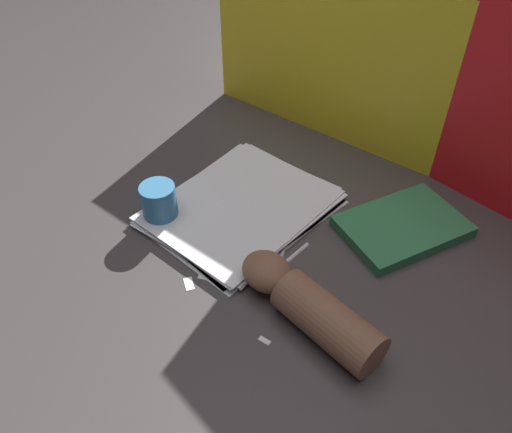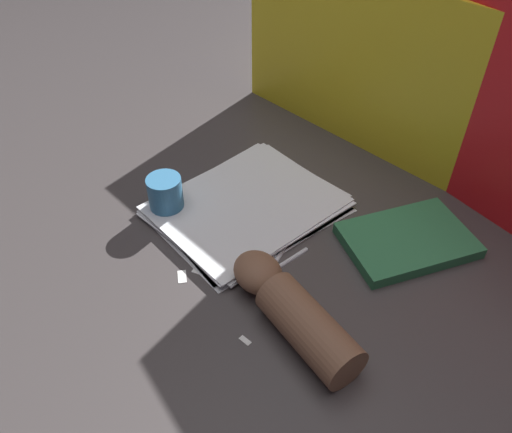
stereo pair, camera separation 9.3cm
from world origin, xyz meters
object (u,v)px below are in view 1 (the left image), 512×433
(paper_stack, at_px, (241,207))
(hand_forearm, at_px, (309,306))
(mug, at_px, (159,204))
(book_closed, at_px, (402,226))
(scissors, at_px, (274,271))

(paper_stack, relative_size, hand_forearm, 1.32)
(paper_stack, bearing_deg, mug, -128.15)
(paper_stack, xyz_separation_m, book_closed, (0.28, 0.16, 0.00))
(hand_forearm, distance_m, mug, 0.37)
(paper_stack, xyz_separation_m, hand_forearm, (0.27, -0.14, 0.03))
(hand_forearm, xyz_separation_m, mug, (-0.37, 0.01, 0.01))
(paper_stack, distance_m, book_closed, 0.33)
(paper_stack, xyz_separation_m, mug, (-0.10, -0.13, 0.03))
(book_closed, xyz_separation_m, hand_forearm, (-0.01, -0.30, 0.03))
(book_closed, bearing_deg, scissors, -115.70)
(book_closed, bearing_deg, paper_stack, -150.31)
(scissors, xyz_separation_m, mug, (-0.26, -0.04, 0.04))
(book_closed, height_order, mug, mug)
(paper_stack, relative_size, scissors, 2.44)
(book_closed, bearing_deg, hand_forearm, -92.51)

